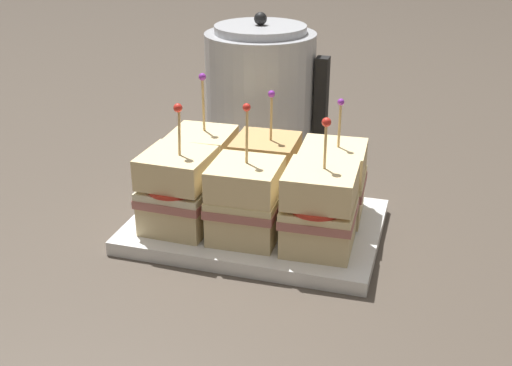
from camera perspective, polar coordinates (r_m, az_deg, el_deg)
The scene contains 9 objects.
ground_plane at distance 0.84m, azimuth 0.00°, elevation -4.39°, with size 6.00×6.00×0.00m, color #4C4238.
serving_platter at distance 0.84m, azimuth 0.00°, elevation -3.85°, with size 0.32×0.22×0.02m.
sandwich_front_left at distance 0.80m, azimuth -6.96°, elevation -0.70°, with size 0.09×0.09×0.16m.
sandwich_front_center at distance 0.78m, azimuth -1.05°, elevation -1.58°, with size 0.09×0.09×0.17m.
sandwich_front_right at distance 0.75m, azimuth 5.66°, elevation -2.35°, with size 0.09×0.09×0.16m.
sandwich_back_left at distance 0.88m, azimuth -4.75°, elevation 1.62°, with size 0.09×0.09×0.18m.
sandwich_back_center at distance 0.85m, azimuth 0.87°, elevation 0.93°, with size 0.09×0.09×0.16m.
sandwich_back_right at distance 0.83m, azimuth 6.76°, elevation 0.19°, with size 0.09×0.09×0.16m.
kettle_steel at distance 1.04m, azimuth 0.43°, elevation 7.82°, with size 0.20×0.18×0.24m.
Camera 1 is at (0.21, -0.71, 0.41)m, focal length 45.00 mm.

